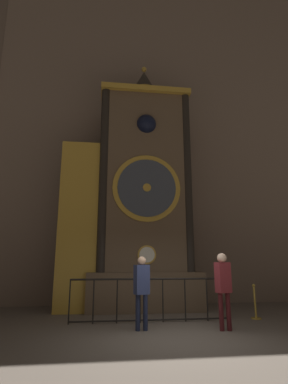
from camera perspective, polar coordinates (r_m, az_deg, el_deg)
The scene contains 7 objects.
ground_plane at distance 6.84m, azimuth 6.98°, elevation -26.32°, with size 28.00×28.00×0.00m, color brown.
cathedral_back_wall at distance 13.54m, azimuth -0.09°, elevation 15.25°, with size 24.00×0.32×15.99m.
clock_tower at distance 10.70m, azimuth -2.15°, elevation -1.27°, with size 4.79×1.80×9.14m.
railing_fence at distance 8.53m, azimuth 1.45°, elevation -19.46°, with size 4.36×0.05×1.13m.
visitor_near at distance 7.53m, azimuth -0.45°, elevation -17.31°, with size 0.39×0.32×1.69m.
visitor_far at distance 7.76m, azimuth 14.85°, elevation -16.33°, with size 0.39×0.31×1.77m.
stanchion_post at distance 9.57m, azimuth 20.46°, elevation -19.95°, with size 0.28×0.28×0.94m.
Camera 1 is at (-1.57, -6.46, 1.60)m, focal length 28.00 mm.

